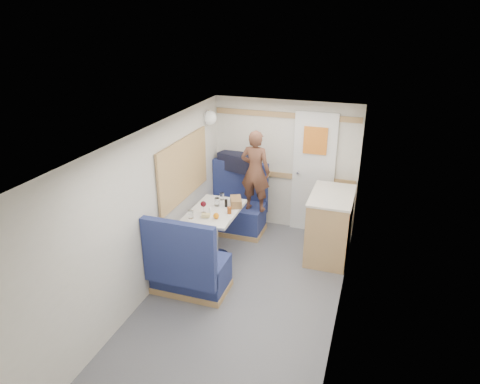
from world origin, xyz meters
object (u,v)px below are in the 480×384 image
(bench_near, at_px, (189,271))
(tumbler_right, at_px, (217,202))
(cheese_block, at_px, (206,215))
(salt_grinder, at_px, (210,210))
(galley_counter, at_px, (330,225))
(tray, at_px, (218,222))
(tumbler_left, at_px, (191,214))
(beer_glass, at_px, (229,210))
(wine_glass, at_px, (203,205))
(dinette_table, at_px, (215,220))
(bench_far, at_px, (236,212))
(duffel_bag, at_px, (236,162))
(orange_fruit, at_px, (216,216))
(bread_loaf, at_px, (236,202))
(dome_light, at_px, (210,118))
(person, at_px, (255,171))
(tumbler_mid, at_px, (222,196))
(pepper_grinder, at_px, (226,203))

(bench_near, relative_size, tumbler_right, 9.27)
(cheese_block, distance_m, salt_grinder, 0.15)
(galley_counter, xyz_separation_m, salt_grinder, (-1.49, -0.66, 0.30))
(tray, height_order, tumbler_left, tumbler_left)
(beer_glass, distance_m, salt_grinder, 0.25)
(wine_glass, bearing_deg, dinette_table, 54.58)
(dinette_table, bearing_deg, beer_glass, -10.43)
(bench_far, bearing_deg, dinette_table, -90.00)
(duffel_bag, bearing_deg, tray, -64.31)
(tumbler_right, bearing_deg, salt_grinder, -90.65)
(orange_fruit, height_order, bread_loaf, bread_loaf)
(dome_light, xyz_separation_m, person, (0.73, -0.11, -0.70))
(bench_far, xyz_separation_m, duffel_bag, (-0.08, 0.26, 0.73))
(cheese_block, bearing_deg, salt_grinder, 91.17)
(galley_counter, bearing_deg, tumbler_mid, -172.28)
(bench_far, distance_m, wine_glass, 1.15)
(bench_near, xyz_separation_m, bread_loaf, (0.23, 1.09, 0.47))
(dinette_table, relative_size, tumbler_left, 8.43)
(galley_counter, relative_size, orange_fruit, 12.06)
(dinette_table, height_order, bread_loaf, bread_loaf)
(cheese_block, relative_size, tumbler_mid, 1.07)
(dinette_table, xyz_separation_m, bench_far, (-0.00, 0.86, -0.27))
(wine_glass, bearing_deg, beer_glass, 16.77)
(tumbler_right, bearing_deg, duffel_bag, 93.61)
(salt_grinder, bearing_deg, galley_counter, 23.98)
(dinette_table, height_order, cheese_block, cheese_block)
(dinette_table, relative_size, bench_near, 0.88)
(bench_far, distance_m, beer_glass, 1.04)
(bench_near, distance_m, duffel_bag, 2.12)
(bread_loaf, bearing_deg, salt_grinder, -125.97)
(cheese_block, height_order, tumbler_right, tumbler_right)
(bench_near, height_order, pepper_grinder, bench_near)
(bench_near, bearing_deg, salt_grinder, 91.52)
(cheese_block, xyz_separation_m, pepper_grinder, (0.13, 0.40, 0.02))
(duffel_bag, bearing_deg, tumbler_right, -70.78)
(tumbler_mid, bearing_deg, dome_light, 125.89)
(person, height_order, wine_glass, person)
(orange_fruit, bearing_deg, beer_glass, 67.41)
(person, relative_size, pepper_grinder, 11.42)
(beer_glass, bearing_deg, bench_far, 103.95)
(orange_fruit, relative_size, wine_glass, 0.45)
(duffel_bag, relative_size, cheese_block, 5.03)
(bench_near, height_order, wine_glass, bench_near)
(dinette_table, xyz_separation_m, bench_near, (-0.00, -0.86, -0.27))
(pepper_grinder, bearing_deg, galley_counter, 16.72)
(orange_fruit, bearing_deg, bench_near, -102.32)
(tray, distance_m, beer_glass, 0.29)
(tumbler_right, bearing_deg, tray, -67.11)
(bench_near, distance_m, wine_glass, 0.91)
(bench_far, xyz_separation_m, salt_grinder, (-0.02, -0.98, 0.46))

